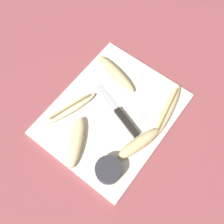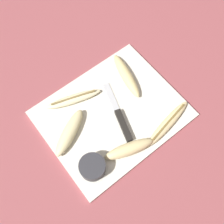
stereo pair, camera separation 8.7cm
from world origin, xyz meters
name	(u,v)px [view 2 (the right image)]	position (x,y,z in m)	size (l,w,h in m)	color
ground_plane	(112,115)	(0.00, 0.00, 0.00)	(4.00, 4.00, 0.00)	#93474C
cutting_board	(112,114)	(0.00, 0.00, 0.01)	(0.46, 0.37, 0.01)	silver
knife	(122,121)	(0.01, -0.04, 0.02)	(0.09, 0.22, 0.02)	black
banana_ripe_center	(168,123)	(0.12, -0.14, 0.02)	(0.21, 0.07, 0.02)	beige
banana_pale_long	(74,99)	(-0.07, 0.12, 0.02)	(0.19, 0.09, 0.02)	beige
banana_soft_right	(69,132)	(-0.15, 0.03, 0.03)	(0.17, 0.12, 0.03)	beige
banana_mellow_near	(129,149)	(-0.04, -0.13, 0.03)	(0.17, 0.09, 0.04)	beige
banana_spotted_left	(126,75)	(0.12, 0.08, 0.03)	(0.08, 0.19, 0.03)	#DBC684
prep_bowl	(92,167)	(-0.16, -0.11, 0.03)	(0.08, 0.08, 0.05)	#2D2D33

